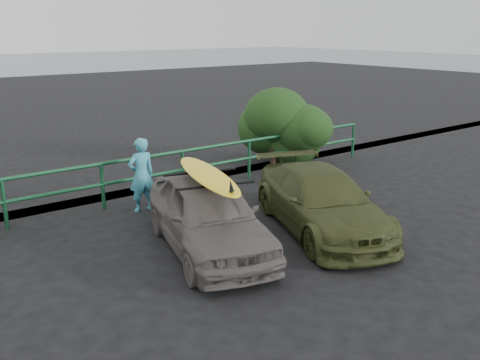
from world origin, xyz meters
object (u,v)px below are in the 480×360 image
object	(u,v)px
guardrail	(145,178)
sedan	(208,215)
olive_vehicle	(321,201)
surfboard	(208,175)
man	(141,175)

from	to	relation	value
guardrail	sedan	bearing A→B (deg)	-97.85
olive_vehicle	guardrail	bearing A→B (deg)	137.72
surfboard	sedan	bearing A→B (deg)	-163.84
olive_vehicle	surfboard	xyz separation A→B (m)	(-2.27, 0.51, 0.79)
sedan	olive_vehicle	world-z (taller)	sedan
guardrail	olive_vehicle	distance (m)	4.14
man	olive_vehicle	bearing A→B (deg)	126.96
man	surfboard	bearing A→B (deg)	90.19
sedan	olive_vehicle	distance (m)	2.32
guardrail	sedan	world-z (taller)	sedan
guardrail	olive_vehicle	world-z (taller)	olive_vehicle
surfboard	guardrail	bearing A→B (deg)	98.31
guardrail	olive_vehicle	bearing A→B (deg)	-63.86
sedan	surfboard	world-z (taller)	surfboard
guardrail	olive_vehicle	xyz separation A→B (m)	(1.82, -3.72, 0.06)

